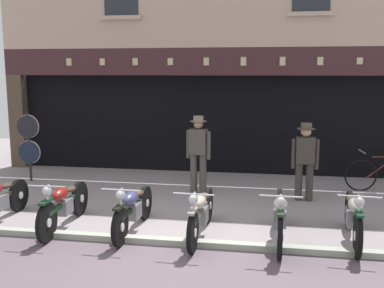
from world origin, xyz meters
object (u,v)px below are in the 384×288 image
(motorcycle_center_right, at_px, (280,215))
(advert_board_near, at_px, (322,114))
(tyre_sign_pole, at_px, (29,140))
(motorcycle_center_left, at_px, (133,208))
(salesman_left, at_px, (198,151))
(motorcycle_center, at_px, (201,212))
(motorcycle_left, at_px, (64,204))
(shopkeeper_center, at_px, (305,158))
(motorcycle_right, at_px, (353,216))
(leaning_bicycle, at_px, (384,174))

(motorcycle_center_right, distance_m, advert_board_near, 5.17)
(motorcycle_center_right, distance_m, tyre_sign_pole, 6.79)
(motorcycle_center_left, bearing_deg, salesman_left, -104.14)
(tyre_sign_pole, relative_size, advert_board_near, 1.82)
(motorcycle_center, bearing_deg, salesman_left, -78.41)
(motorcycle_left, height_order, shopkeeper_center, shopkeeper_center)
(motorcycle_right, bearing_deg, motorcycle_left, 6.09)
(salesman_left, relative_size, tyre_sign_pole, 1.02)
(motorcycle_left, relative_size, motorcycle_center_left, 1.05)
(motorcycle_center, bearing_deg, motorcycle_center_left, 0.66)
(motorcycle_center_right, xyz_separation_m, advert_board_near, (1.16, 4.89, 1.17))
(motorcycle_left, relative_size, motorcycle_center_right, 0.99)
(leaning_bicycle, bearing_deg, motorcycle_center, 128.07)
(motorcycle_right, distance_m, tyre_sign_pole, 7.76)
(salesman_left, xyz_separation_m, advert_board_near, (2.88, 2.31, 0.63))
(motorcycle_right, relative_size, tyre_sign_pole, 1.14)
(motorcycle_center_left, height_order, motorcycle_center, motorcycle_center_left)
(motorcycle_center_left, height_order, motorcycle_center_right, motorcycle_center_right)
(salesman_left, bearing_deg, motorcycle_center, 110.63)
(motorcycle_center_right, distance_m, shopkeeper_center, 2.55)
(advert_board_near, bearing_deg, salesman_left, -141.23)
(motorcycle_center_right, bearing_deg, advert_board_near, -102.24)
(motorcycle_center, bearing_deg, motorcycle_center_right, -178.22)
(tyre_sign_pole, bearing_deg, shopkeeper_center, -5.62)
(shopkeeper_center, height_order, tyre_sign_pole, tyre_sign_pole)
(motorcycle_center, distance_m, motorcycle_right, 2.44)
(salesman_left, height_order, leaning_bicycle, salesman_left)
(motorcycle_right, height_order, leaning_bicycle, leaning_bicycle)
(tyre_sign_pole, relative_size, leaning_bicycle, 0.97)
(motorcycle_center_left, relative_size, motorcycle_right, 0.99)
(motorcycle_left, bearing_deg, motorcycle_center, 177.67)
(motorcycle_center_left, distance_m, advert_board_near, 6.17)
(salesman_left, relative_size, shopkeeper_center, 1.06)
(motorcycle_center, relative_size, shopkeeper_center, 1.23)
(motorcycle_center_left, relative_size, advert_board_near, 2.07)
(motorcycle_center_left, height_order, leaning_bicycle, leaning_bicycle)
(motorcycle_right, distance_m, advert_board_near, 4.86)
(shopkeeper_center, relative_size, tyre_sign_pole, 0.97)
(motorcycle_center_right, bearing_deg, motorcycle_center_left, 0.35)
(motorcycle_right, height_order, salesman_left, salesman_left)
(motorcycle_center, bearing_deg, leaning_bicycle, -134.46)
(leaning_bicycle, bearing_deg, salesman_left, 97.39)
(tyre_sign_pole, bearing_deg, motorcycle_center_right, -27.14)
(motorcycle_center_left, bearing_deg, motorcycle_center, -179.56)
(motorcycle_center_right, xyz_separation_m, leaning_bicycle, (2.44, 3.53, -0.05))
(motorcycle_left, distance_m, salesman_left, 3.28)
(tyre_sign_pole, bearing_deg, salesman_left, -6.59)
(motorcycle_center_right, xyz_separation_m, salesman_left, (-1.71, 2.59, 0.54))
(leaning_bicycle, bearing_deg, motorcycle_right, 153.69)
(motorcycle_left, height_order, salesman_left, salesman_left)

